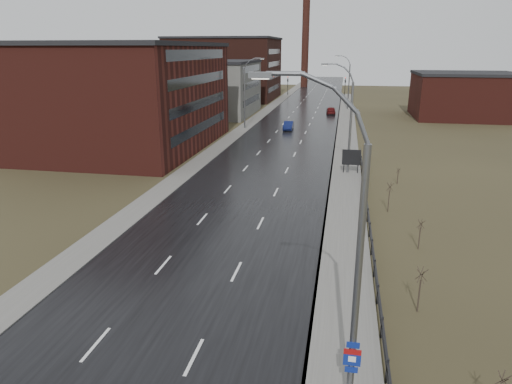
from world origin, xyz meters
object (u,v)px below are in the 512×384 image
at_px(streetlight_main, 349,263).
at_px(billboard, 351,158).
at_px(car_far, 331,111).
at_px(car_near, 288,126).

distance_m(streetlight_main, billboard, 34.08).
bearing_deg(car_far, car_near, 69.64).
xyz_separation_m(billboard, car_far, (-3.60, 46.33, -1.02)).
bearing_deg(streetlight_main, car_far, 92.12).
xyz_separation_m(streetlight_main, billboard, (0.63, 33.80, -4.28)).
bearing_deg(car_far, billboard, 90.97).
height_order(streetlight_main, car_far, streetlight_main).
relative_size(streetlight_main, car_far, 2.74).
distance_m(streetlight_main, car_near, 60.75).
height_order(streetlight_main, car_near, streetlight_main).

